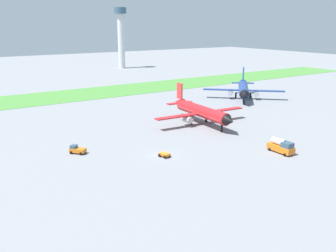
{
  "coord_description": "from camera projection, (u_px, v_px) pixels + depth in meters",
  "views": [
    {
      "loc": [
        -43.68,
        -67.74,
        29.12
      ],
      "look_at": [
        9.03,
        11.36,
        3.0
      ],
      "focal_mm": 39.91,
      "sensor_mm": 36.0,
      "label": 1
    }
  ],
  "objects": [
    {
      "name": "ground_plane",
      "position": [
        163.0,
        155.0,
        85.43
      ],
      "size": [
        600.0,
        600.0,
        0.0
      ],
      "primitive_type": "plane",
      "color": "gray"
    },
    {
      "name": "grass_taxiway_strip",
      "position": [
        52.0,
        97.0,
        152.39
      ],
      "size": [
        360.0,
        28.0,
        0.08
      ],
      "primitive_type": "cube",
      "color": "#478438",
      "rests_on": "ground_plane"
    },
    {
      "name": "airplane_midfield_jet",
      "position": [
        201.0,
        111.0,
        111.06
      ],
      "size": [
        30.49,
        29.92,
        10.77
      ],
      "rotation": [
        0.0,
        0.0,
        4.65
      ],
      "color": "red",
      "rests_on": "ground_plane"
    },
    {
      "name": "airplane_parked_jet_far",
      "position": [
        244.0,
        89.0,
        148.27
      ],
      "size": [
        25.14,
        25.7,
        11.3
      ],
      "rotation": [
        0.0,
        0.0,
        3.96
      ],
      "color": "navy",
      "rests_on": "ground_plane"
    },
    {
      "name": "baggage_cart_near_gate",
      "position": [
        164.0,
        155.0,
        84.26
      ],
      "size": [
        2.29,
        2.74,
        0.9
      ],
      "rotation": [
        0.0,
        0.0,
        1.82
      ],
      "color": "orange",
      "rests_on": "ground_plane"
    },
    {
      "name": "pushback_tug_midfield",
      "position": [
        77.0,
        150.0,
        86.48
      ],
      "size": [
        3.69,
        3.92,
        1.95
      ],
      "rotation": [
        0.0,
        0.0,
        2.27
      ],
      "color": "orange",
      "rests_on": "ground_plane"
    },
    {
      "name": "fuel_truck_by_runway",
      "position": [
        281.0,
        146.0,
        86.8
      ],
      "size": [
        2.75,
        6.55,
        3.29
      ],
      "rotation": [
        0.0,
        0.0,
        4.69
      ],
      "color": "orange",
      "rests_on": "ground_plane"
    },
    {
      "name": "control_tower",
      "position": [
        121.0,
        33.0,
        247.14
      ],
      "size": [
        8.0,
        8.0,
        39.4
      ],
      "color": "silver",
      "rests_on": "ground_plane"
    }
  ]
}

